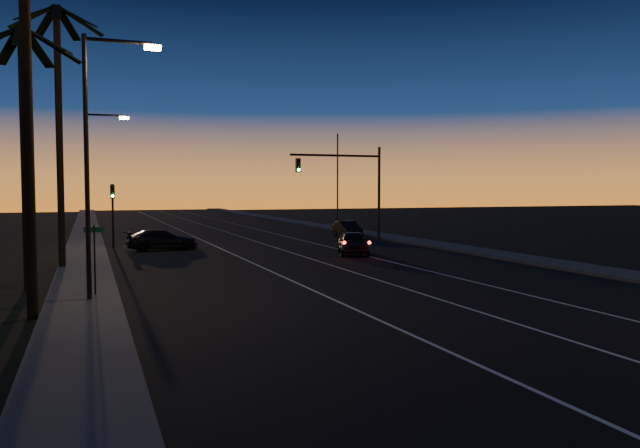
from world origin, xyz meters
name	(u,v)px	position (x,y,z in m)	size (l,w,h in m)	color
road	(302,259)	(0.00, 30.00, 0.01)	(20.00, 170.00, 0.01)	black
sidewalk_left	(85,267)	(-11.20, 30.00, 0.08)	(2.40, 170.00, 0.16)	#3D3C3A
sidewalk_right	(475,251)	(11.20, 30.00, 0.08)	(2.40, 170.00, 0.16)	#3D3C3A
lane_stripe_left	(249,261)	(-3.00, 30.00, 0.02)	(0.12, 160.00, 0.01)	silver
lane_stripe_mid	(311,259)	(0.50, 30.00, 0.02)	(0.12, 160.00, 0.01)	silver
lane_stripe_right	(368,256)	(4.00, 30.00, 0.02)	(0.12, 160.00, 0.01)	silver
palm_near	(26,80)	(-12.60, 18.00, 7.07)	(4.25, 4.16, 11.53)	black
palm_mid	(24,126)	(-13.20, 24.00, 6.25)	(4.25, 4.16, 10.03)	black
palm_far	(59,110)	(-12.20, 30.00, 7.61)	(4.25, 4.16, 12.53)	black
streetlight_left_near	(96,146)	(-10.70, 20.00, 5.32)	(2.55, 0.26, 9.00)	black
streetlight_left_far	(93,169)	(-10.69, 38.00, 5.06)	(2.55, 0.26, 8.50)	black
street_sign	(95,252)	(-10.80, 21.00, 1.66)	(0.70, 0.06, 2.60)	black
signal_mast	(350,176)	(7.14, 39.99, 4.78)	(7.10, 0.41, 7.00)	black
signal_post	(113,204)	(-9.50, 39.98, 2.89)	(0.28, 0.37, 4.20)	black
far_pole_left	(87,181)	(-11.00, 55.00, 4.50)	(0.14, 0.14, 9.00)	black
far_pole_right	(338,182)	(11.00, 52.00, 4.50)	(0.14, 0.14, 9.00)	black
lead_car	(353,243)	(3.60, 31.31, 0.70)	(2.92, 4.80, 1.39)	black
right_car	(347,229)	(8.36, 43.39, 0.66)	(1.67, 4.05, 1.30)	black
cross_car	(162,240)	(-6.66, 37.98, 0.66)	(4.61, 2.19, 1.30)	black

